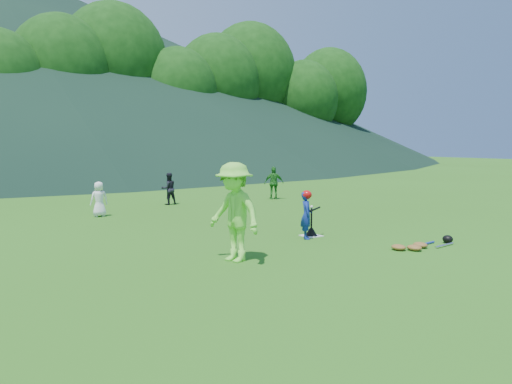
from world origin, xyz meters
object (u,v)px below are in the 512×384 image
at_px(fielder_b, 169,189).
at_px(fielder_c, 274,183).
at_px(fielder_a, 99,199).
at_px(equipment_pile, 421,245).
at_px(batting_tee, 311,231).
at_px(adult_coach, 234,212).
at_px(home_plate, 311,236).
at_px(batter_child, 306,215).

relative_size(fielder_b, fielder_c, 0.89).
height_order(fielder_a, equipment_pile, fielder_a).
distance_m(fielder_a, batting_tee, 7.14).
bearing_deg(adult_coach, fielder_b, 150.99).
bearing_deg(fielder_b, fielder_a, 29.39).
bearing_deg(equipment_pile, fielder_c, 73.63).
bearing_deg(fielder_c, equipment_pile, 103.39).
bearing_deg(adult_coach, batting_tee, 98.66).
distance_m(fielder_b, equipment_pile, 10.38).
distance_m(home_plate, fielder_c, 8.16).
bearing_deg(home_plate, adult_coach, -158.15).
relative_size(home_plate, fielder_b, 0.38).
height_order(fielder_c, batting_tee, fielder_c).
xyz_separation_m(batter_child, fielder_b, (-0.08, 8.03, 0.02)).
height_order(home_plate, fielder_a, fielder_a).
xyz_separation_m(fielder_a, batting_tee, (3.45, -6.24, -0.42)).
height_order(batter_child, batting_tee, batter_child).
relative_size(adult_coach, equipment_pile, 1.08).
distance_m(home_plate, adult_coach, 3.32).
bearing_deg(fielder_b, batter_child, 92.24).
bearing_deg(fielder_a, batter_child, 118.61).
distance_m(adult_coach, batting_tee, 3.29).
xyz_separation_m(adult_coach, fielder_a, (-0.50, 7.42, -0.42)).
distance_m(batter_child, adult_coach, 2.85).
height_order(adult_coach, fielder_a, adult_coach).
xyz_separation_m(batter_child, adult_coach, (-2.64, -1.00, 0.40)).
bearing_deg(fielder_a, batting_tee, 121.50).
relative_size(fielder_a, fielder_c, 0.83).
relative_size(adult_coach, fielder_b, 1.63).
height_order(fielder_a, fielder_c, fielder_c).
relative_size(batting_tee, equipment_pile, 0.38).
bearing_deg(fielder_b, batting_tee, 94.52).
bearing_deg(equipment_pile, fielder_b, 98.51).
height_order(fielder_b, batting_tee, fielder_b).
bearing_deg(fielder_a, equipment_pile, 120.53).
distance_m(fielder_a, fielder_b, 3.46).
distance_m(fielder_a, equipment_pile, 9.80).
xyz_separation_m(fielder_c, batting_tee, (-3.94, -7.11, -0.54)).
bearing_deg(batter_child, fielder_c, 1.34).
height_order(home_plate, adult_coach, adult_coach).
xyz_separation_m(fielder_a, fielder_b, (3.06, 1.61, 0.04)).
distance_m(adult_coach, fielder_b, 9.39).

